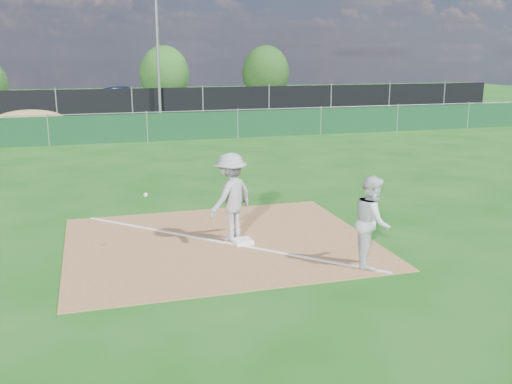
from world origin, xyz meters
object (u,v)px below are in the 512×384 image
tree_right (266,73)px  car_mid (124,99)px  car_left (35,105)px  tree_mid (164,74)px  runner (372,221)px  light_pole (158,47)px  first_base (243,241)px  play_at_first (231,197)px  car_right (193,103)px

tree_right → car_mid: bearing=-157.1°
car_left → tree_right: 17.65m
tree_mid → runner: bearing=-91.4°
runner → car_left: (-7.69, 27.48, -0.10)m
car_mid → tree_mid: bearing=-12.7°
runner → tree_right: tree_right is taller
car_mid → light_pole: bearing=-142.2°
first_base → light_pole: bearing=87.2°
first_base → tree_right: bearing=72.0°
play_at_first → tree_right: bearing=71.5°
play_at_first → runner: 2.93m
tree_mid → tree_right: size_ratio=1.00×
play_at_first → tree_right: 33.75m
play_at_first → car_right: bearing=81.5°
car_mid → car_right: size_ratio=1.14×
car_left → car_right: (9.49, 0.32, -0.10)m
play_at_first → car_mid: (-0.35, 27.32, -0.11)m
tree_mid → tree_right: (7.80, 0.07, 0.01)m
first_base → car_mid: bearing=91.0°
car_left → car_mid: 5.62m
play_at_first → tree_mid: tree_mid is taller
play_at_first → car_left: size_ratio=0.58×
first_base → tree_mid: size_ratio=0.08×
light_pole → first_base: (-1.08, -21.90, -3.94)m
car_right → tree_right: 9.40m
first_base → car_left: 26.39m
light_pole → first_base: light_pole is taller
light_pole → play_at_first: light_pole is taller
runner → tree_right: bearing=8.8°
car_left → car_mid: bearing=-50.4°
light_pole → car_mid: size_ratio=1.68×
car_right → tree_mid: tree_mid is taller
car_mid → tree_mid: (3.23, 4.60, 1.40)m
first_base → runner: size_ratio=0.22×
light_pole → runner: size_ratio=4.90×
first_base → tree_right: 34.06m
first_base → car_right: size_ratio=0.09×
car_left → light_pole: bearing=-99.5°
tree_right → tree_mid: bearing=-179.5°
car_mid → car_right: (4.21, -1.60, -0.18)m
runner → car_mid: bearing=27.7°
runner → tree_mid: (0.82, 33.99, 1.38)m
light_pole → first_base: 22.28m
first_base → play_at_first: (-0.16, 0.33, 0.85)m
first_base → car_left: bearing=102.7°
car_right → tree_mid: 6.47m
first_base → play_at_first: 0.92m
play_at_first → car_left: (-5.63, 25.41, -0.19)m
first_base → tree_mid: tree_mid is taller
first_base → runner: runner is taller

